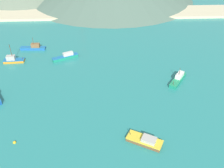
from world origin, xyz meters
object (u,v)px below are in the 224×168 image
fishing_boat_0 (145,141)px  fishing_boat_2 (13,60)px  fishing_boat_1 (178,79)px  fishing_boat_8 (34,47)px  fishing_boat_3 (66,57)px  buoy_1 (15,142)px

fishing_boat_0 → fishing_boat_2: size_ratio=1.20×
fishing_boat_1 → fishing_boat_2: (-55.74, 15.02, -0.02)m
fishing_boat_0 → fishing_boat_8: fishing_boat_8 is taller
fishing_boat_0 → fishing_boat_1: fishing_boat_1 is taller
fishing_boat_0 → fishing_boat_1: 28.58m
fishing_boat_0 → fishing_boat_1: size_ratio=0.98×
fishing_boat_2 → fishing_boat_8: 11.10m
fishing_boat_0 → fishing_boat_3: 47.30m
fishing_boat_2 → fishing_boat_0: bearing=-43.8°
fishing_boat_0 → fishing_boat_3: bearing=118.9°
fishing_boat_2 → buoy_1: (11.10, -38.49, -0.81)m
buoy_1 → fishing_boat_3: bearing=79.4°
fishing_boat_1 → fishing_boat_8: 56.36m
fishing_boat_2 → fishing_boat_8: (5.16, 9.82, -0.08)m
fishing_boat_0 → fishing_boat_3: (-22.84, 41.42, 0.17)m
fishing_boat_1 → fishing_boat_3: bearing=155.8°
fishing_boat_2 → fishing_boat_3: bearing=5.1°
fishing_boat_3 → fishing_boat_8: bearing=148.7°
fishing_boat_3 → buoy_1: (-7.49, -40.16, -0.72)m
fishing_boat_2 → fishing_boat_8: bearing=62.3°
fishing_boat_2 → buoy_1: size_ratio=9.88×
fishing_boat_1 → fishing_boat_2: 57.73m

